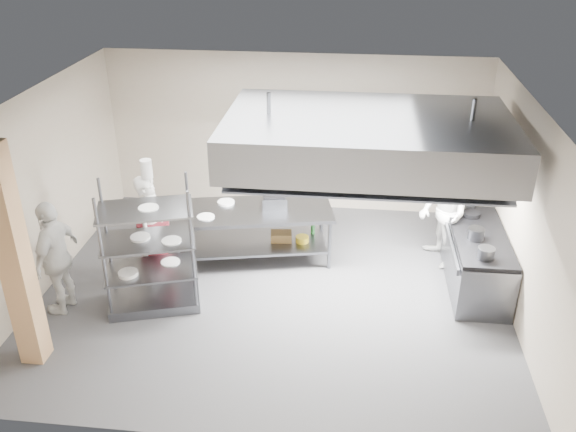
# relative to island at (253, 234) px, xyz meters

# --- Properties ---
(floor) EXTENTS (7.00, 7.00, 0.00)m
(floor) POSITION_rel_island_xyz_m (0.47, -0.93, -0.46)
(floor) COLOR #3C3C3F
(floor) RESTS_ON ground
(ceiling) EXTENTS (7.00, 7.00, 0.00)m
(ceiling) POSITION_rel_island_xyz_m (0.47, -0.93, 2.54)
(ceiling) COLOR silver
(ceiling) RESTS_ON wall_back
(wall_back) EXTENTS (7.00, 0.00, 7.00)m
(wall_back) POSITION_rel_island_xyz_m (0.47, 2.07, 1.04)
(wall_back) COLOR #B3A38E
(wall_back) RESTS_ON ground
(wall_left) EXTENTS (0.00, 6.00, 6.00)m
(wall_left) POSITION_rel_island_xyz_m (-3.03, -0.93, 1.04)
(wall_left) COLOR #B3A38E
(wall_left) RESTS_ON ground
(wall_right) EXTENTS (0.00, 6.00, 6.00)m
(wall_right) POSITION_rel_island_xyz_m (3.97, -0.93, 1.04)
(wall_right) COLOR #B3A38E
(wall_right) RESTS_ON ground
(column) EXTENTS (0.30, 0.30, 3.00)m
(column) POSITION_rel_island_xyz_m (-2.43, -2.83, 1.04)
(column) COLOR tan
(column) RESTS_ON floor
(exhaust_hood) EXTENTS (4.00, 2.50, 0.60)m
(exhaust_hood) POSITION_rel_island_xyz_m (1.77, -0.53, 1.94)
(exhaust_hood) COLOR slate
(exhaust_hood) RESTS_ON ceiling
(hood_strip_a) EXTENTS (1.60, 0.12, 0.04)m
(hood_strip_a) POSITION_rel_island_xyz_m (0.87, -0.53, 1.62)
(hood_strip_a) COLOR white
(hood_strip_a) RESTS_ON exhaust_hood
(hood_strip_b) EXTENTS (1.60, 0.12, 0.04)m
(hood_strip_b) POSITION_rel_island_xyz_m (2.67, -0.53, 1.62)
(hood_strip_b) COLOR white
(hood_strip_b) RESTS_ON exhaust_hood
(wall_shelf) EXTENTS (1.50, 0.28, 0.04)m
(wall_shelf) POSITION_rel_island_xyz_m (2.27, 1.91, 1.04)
(wall_shelf) COLOR slate
(wall_shelf) RESTS_ON wall_back
(island) EXTENTS (2.74, 1.59, 0.91)m
(island) POSITION_rel_island_xyz_m (0.00, 0.00, 0.00)
(island) COLOR gray
(island) RESTS_ON floor
(island_worktop) EXTENTS (2.74, 1.59, 0.06)m
(island_worktop) POSITION_rel_island_xyz_m (0.00, 0.00, 0.42)
(island_worktop) COLOR slate
(island_worktop) RESTS_ON island
(island_undershelf) EXTENTS (2.52, 1.44, 0.04)m
(island_undershelf) POSITION_rel_island_xyz_m (0.00, 0.00, -0.16)
(island_undershelf) COLOR slate
(island_undershelf) RESTS_ON island
(pass_rack) EXTENTS (1.47, 1.10, 1.95)m
(pass_rack) POSITION_rel_island_xyz_m (-1.25, -1.49, 0.52)
(pass_rack) COLOR slate
(pass_rack) RESTS_ON floor
(cooking_range) EXTENTS (0.80, 2.00, 0.84)m
(cooking_range) POSITION_rel_island_xyz_m (3.55, -0.43, -0.04)
(cooking_range) COLOR gray
(cooking_range) RESTS_ON floor
(range_top) EXTENTS (0.78, 1.96, 0.06)m
(range_top) POSITION_rel_island_xyz_m (3.55, -0.43, 0.41)
(range_top) COLOR black
(range_top) RESTS_ON cooking_range
(chef_head) EXTENTS (0.52, 0.71, 1.77)m
(chef_head) POSITION_rel_island_xyz_m (-1.43, -0.79, 0.43)
(chef_head) COLOR silver
(chef_head) RESTS_ON floor
(chef_line) EXTENTS (0.93, 1.05, 1.82)m
(chef_line) POSITION_rel_island_xyz_m (3.07, 0.20, 0.46)
(chef_line) COLOR white
(chef_line) RESTS_ON floor
(chef_plating) EXTENTS (0.53, 1.06, 1.74)m
(chef_plating) POSITION_rel_island_xyz_m (-2.53, -1.73, 0.41)
(chef_plating) COLOR silver
(chef_plating) RESTS_ON floor
(griddle) EXTENTS (0.45, 0.38, 0.20)m
(griddle) POSITION_rel_island_xyz_m (0.34, 0.13, 0.55)
(griddle) COLOR slate
(griddle) RESTS_ON island_worktop
(wicker_basket) EXTENTS (0.37, 0.28, 0.15)m
(wicker_basket) POSITION_rel_island_xyz_m (0.46, 0.07, -0.06)
(wicker_basket) COLOR olive
(wicker_basket) RESTS_ON island_undershelf
(stockpot) EXTENTS (0.25, 0.25, 0.17)m
(stockpot) POSITION_rel_island_xyz_m (3.45, -0.58, 0.53)
(stockpot) COLOR gray
(stockpot) RESTS_ON range_top
(plate_stack) EXTENTS (0.28, 0.28, 0.05)m
(plate_stack) POSITION_rel_island_xyz_m (-1.25, -1.49, 0.17)
(plate_stack) COLOR white
(plate_stack) RESTS_ON pass_rack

